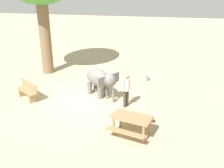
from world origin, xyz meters
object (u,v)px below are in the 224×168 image
(elephant, at_px, (100,80))
(feed_bucket, at_px, (146,78))
(person_handler, at_px, (126,88))
(picnic_table_near, at_px, (132,121))
(wooden_bench, at_px, (28,90))

(elephant, height_order, feed_bucket, elephant)
(elephant, distance_m, person_handler, 1.69)
(person_handler, bearing_deg, feed_bucket, -67.90)
(person_handler, distance_m, picnic_table_near, 2.37)
(wooden_bench, distance_m, feed_bucket, 6.58)
(elephant, height_order, person_handler, person_handler)
(elephant, relative_size, wooden_bench, 1.39)
(wooden_bench, relative_size, picnic_table_near, 0.74)
(person_handler, xyz_separation_m, picnic_table_near, (2.28, 0.51, -0.36))
(person_handler, height_order, picnic_table_near, person_handler)
(elephant, height_order, wooden_bench, elephant)
(wooden_bench, height_order, feed_bucket, wooden_bench)
(elephant, distance_m, wooden_bench, 3.60)
(elephant, xyz_separation_m, feed_bucket, (-2.55, 2.11, -0.73))
(feed_bucket, bearing_deg, wooden_bench, -57.49)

